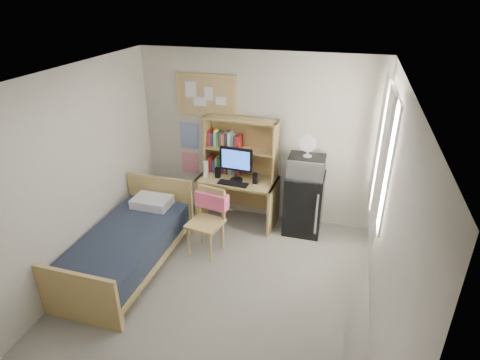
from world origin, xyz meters
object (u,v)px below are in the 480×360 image
(desk_fan, at_px, (308,146))
(desk, at_px, (238,200))
(bulletin_board, at_px, (206,95))
(speaker_right, at_px, (255,178))
(speaker_left, at_px, (218,173))
(mini_fridge, at_px, (304,203))
(monitor, at_px, (236,164))
(desk_chair, at_px, (205,223))
(microwave, at_px, (307,166))
(bed, at_px, (127,251))

(desk_fan, bearing_deg, desk, -179.55)
(bulletin_board, xyz_separation_m, speaker_right, (0.87, -0.38, -1.09))
(speaker_left, bearing_deg, speaker_right, -0.00)
(speaker_right, bearing_deg, mini_fridge, 12.27)
(monitor, xyz_separation_m, speaker_right, (0.30, -0.02, -0.18))
(bulletin_board, height_order, desk_chair, bulletin_board)
(mini_fridge, bearing_deg, desk_fan, -90.00)
(monitor, xyz_separation_m, microwave, (1.03, 0.07, 0.06))
(bed, bearing_deg, speaker_right, 47.57)
(speaker_left, bearing_deg, desk_fan, 5.89)
(microwave, bearing_deg, monitor, -176.21)
(monitor, bearing_deg, desk, 90.00)
(desk_chair, distance_m, speaker_left, 0.95)
(microwave, relative_size, desk_fan, 1.69)
(bulletin_board, height_order, desk, bulletin_board)
(speaker_left, relative_size, microwave, 0.32)
(bed, bearing_deg, desk, 55.90)
(desk_chair, distance_m, speaker_right, 1.03)
(speaker_right, distance_m, microwave, 0.77)
(desk_chair, relative_size, speaker_right, 5.79)
(bulletin_board, distance_m, speaker_left, 1.17)
(monitor, height_order, microwave, monitor)
(bulletin_board, distance_m, bed, 2.51)
(microwave, xyz_separation_m, desk_fan, (0.00, 0.00, 0.30))
(bed, xyz_separation_m, speaker_left, (0.77, 1.48, 0.56))
(bulletin_board, relative_size, monitor, 1.78)
(desk_chair, xyz_separation_m, microwave, (1.22, 0.92, 0.61))
(speaker_right, bearing_deg, speaker_left, 180.00)
(desk, distance_m, speaker_left, 0.55)
(desk_fan, bearing_deg, microwave, 0.00)
(speaker_right, bearing_deg, microwave, 10.72)
(desk, height_order, desk_chair, desk_chair)
(bulletin_board, height_order, speaker_right, bulletin_board)
(speaker_left, bearing_deg, bed, -113.45)
(bed, bearing_deg, microwave, 37.17)
(desk, relative_size, speaker_right, 7.35)
(microwave, bearing_deg, desk_fan, 0.00)
(bulletin_board, xyz_separation_m, mini_fridge, (1.59, -0.28, -1.46))
(bulletin_board, xyz_separation_m, monitor, (0.57, -0.36, -0.91))
(mini_fridge, height_order, monitor, monitor)
(bed, bearing_deg, bulletin_board, 75.71)
(mini_fridge, height_order, speaker_right, mini_fridge)
(mini_fridge, bearing_deg, speaker_right, -171.55)
(desk, distance_m, monitor, 0.64)
(bed, relative_size, speaker_left, 11.98)
(monitor, bearing_deg, speaker_right, -0.00)
(bed, bearing_deg, monitor, 54.91)
(bed, distance_m, microwave, 2.71)
(mini_fridge, bearing_deg, desk, -178.43)
(desk_chair, bearing_deg, monitor, 87.65)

